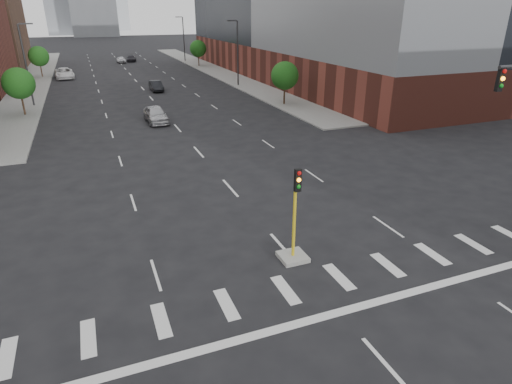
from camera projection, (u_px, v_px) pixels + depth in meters
sidewalk_left_far at (36, 78)px, 69.91m from camera, size 5.00×92.00×0.15m
sidewalk_right_far at (212, 70)px, 80.03m from camera, size 5.00×92.00×0.15m
building_right_main at (321, 6)px, 68.65m from camera, size 24.00×70.00×22.00m
median_traffic_signal at (294, 240)px, 18.98m from camera, size 1.20×1.20×4.40m
streetlight_right_a at (237, 50)px, 61.30m from camera, size 1.60×0.22×9.07m
streetlight_right_b at (183, 37)px, 91.24m from camera, size 1.60×0.22×9.07m
streetlight_left at (26, 62)px, 47.98m from camera, size 1.60×0.22×9.07m
tree_left_near at (19, 83)px, 44.14m from camera, size 3.20×3.20×4.85m
tree_left_far at (39, 56)px, 69.80m from camera, size 3.20×3.20×4.85m
tree_right_near at (285, 76)px, 49.30m from camera, size 3.20×3.20×4.85m
tree_right_far at (198, 49)px, 83.52m from camera, size 3.20×3.20×4.85m
car_near_left at (156, 114)px, 42.50m from camera, size 2.10×4.85×1.63m
car_mid_right at (156, 86)px, 59.06m from camera, size 1.49×4.19×1.38m
car_far_left at (64, 73)px, 69.77m from camera, size 3.21×6.22×1.68m
car_deep_right at (131, 58)px, 92.79m from camera, size 2.49×4.78×1.32m
car_distant at (121, 60)px, 90.27m from camera, size 1.85×4.00×1.33m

